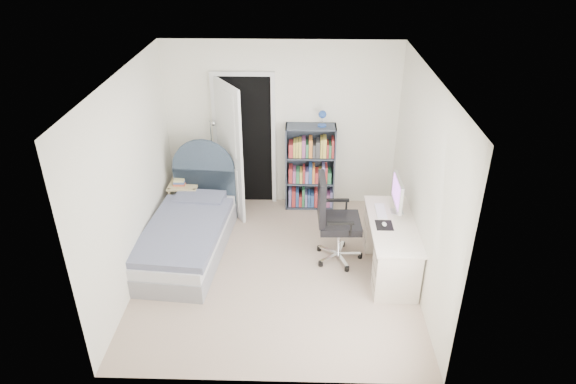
{
  "coord_description": "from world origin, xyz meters",
  "views": [
    {
      "loc": [
        0.29,
        -5.29,
        3.99
      ],
      "look_at": [
        0.14,
        0.28,
        0.96
      ],
      "focal_mm": 32.0,
      "sensor_mm": 36.0,
      "label": 1
    }
  ],
  "objects_px": {
    "nightstand": "(184,190)",
    "floor_lamp": "(215,171)",
    "office_chair": "(332,216)",
    "bed": "(189,232)",
    "desk": "(391,244)",
    "bookcase": "(311,170)"
  },
  "relations": [
    {
      "from": "bed",
      "to": "desk",
      "type": "bearing_deg",
      "value": -7.43
    },
    {
      "from": "floor_lamp",
      "to": "bookcase",
      "type": "height_order",
      "value": "bookcase"
    },
    {
      "from": "bed",
      "to": "desk",
      "type": "xyz_separation_m",
      "value": [
        2.61,
        -0.34,
        0.1
      ]
    },
    {
      "from": "bed",
      "to": "bookcase",
      "type": "height_order",
      "value": "bookcase"
    },
    {
      "from": "nightstand",
      "to": "floor_lamp",
      "type": "bearing_deg",
      "value": 41.61
    },
    {
      "from": "bed",
      "to": "desk",
      "type": "height_order",
      "value": "bed"
    },
    {
      "from": "bookcase",
      "to": "desk",
      "type": "bearing_deg",
      "value": -58.29
    },
    {
      "from": "floor_lamp",
      "to": "office_chair",
      "type": "bearing_deg",
      "value": -39.76
    },
    {
      "from": "desk",
      "to": "bed",
      "type": "bearing_deg",
      "value": 172.57
    },
    {
      "from": "nightstand",
      "to": "bed",
      "type": "bearing_deg",
      "value": -75.3
    },
    {
      "from": "nightstand",
      "to": "office_chair",
      "type": "height_order",
      "value": "office_chair"
    },
    {
      "from": "office_chair",
      "to": "floor_lamp",
      "type": "bearing_deg",
      "value": 140.24
    },
    {
      "from": "office_chair",
      "to": "nightstand",
      "type": "bearing_deg",
      "value": 153.39
    },
    {
      "from": "bed",
      "to": "floor_lamp",
      "type": "height_order",
      "value": "floor_lamp"
    },
    {
      "from": "nightstand",
      "to": "floor_lamp",
      "type": "relative_size",
      "value": 0.45
    },
    {
      "from": "floor_lamp",
      "to": "nightstand",
      "type": "bearing_deg",
      "value": -138.39
    },
    {
      "from": "desk",
      "to": "office_chair",
      "type": "height_order",
      "value": "office_chair"
    },
    {
      "from": "floor_lamp",
      "to": "office_chair",
      "type": "distance_m",
      "value": 2.23
    },
    {
      "from": "bookcase",
      "to": "office_chair",
      "type": "bearing_deg",
      "value": -79.47
    },
    {
      "from": "floor_lamp",
      "to": "desk",
      "type": "xyz_separation_m",
      "value": [
        2.44,
        -1.63,
        -0.19
      ]
    },
    {
      "from": "bed",
      "to": "nightstand",
      "type": "xyz_separation_m",
      "value": [
        -0.24,
        0.93,
        0.13
      ]
    },
    {
      "from": "bed",
      "to": "nightstand",
      "type": "bearing_deg",
      "value": 104.7
    }
  ]
}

